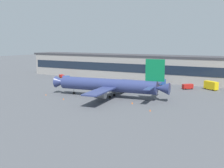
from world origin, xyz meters
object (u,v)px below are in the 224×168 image
object	(u,v)px
traffic_cone_0	(63,99)
traffic_cone_3	(46,95)
traffic_cone_2	(132,103)
catering_truck	(211,85)
traffic_cone_1	(150,110)
follow_me_car	(66,77)
baggage_tug	(94,80)
airliner	(109,85)
pushback_tractor	(62,76)
fuel_truck	(157,82)
crew_van	(187,86)

from	to	relation	value
traffic_cone_0	traffic_cone_3	xyz separation A→B (m)	(-12.32, 3.29, -0.00)
traffic_cone_3	traffic_cone_2	bearing A→B (deg)	4.73
catering_truck	traffic_cone_1	xyz separation A→B (m)	(-9.90, -53.88, -1.98)
follow_me_car	catering_truck	bearing A→B (deg)	1.67
baggage_tug	traffic_cone_0	size ratio (longest dim) A/B	6.48
catering_truck	airliner	bearing A→B (deg)	-130.63
airliner	traffic_cone_3	bearing A→B (deg)	-158.41
traffic_cone_1	pushback_tractor	bearing A→B (deg)	146.68
fuel_truck	traffic_cone_1	distance (m)	58.21
crew_van	traffic_cone_2	distance (m)	43.80
crew_van	follow_me_car	distance (m)	76.72
airliner	traffic_cone_2	xyz separation A→B (m)	(14.00, -6.99, -4.75)
airliner	follow_me_car	distance (m)	64.78
follow_me_car	traffic_cone_0	distance (m)	64.12
traffic_cone_0	traffic_cone_2	bearing A→B (deg)	13.40
pushback_tractor	traffic_cone_1	size ratio (longest dim) A/B	8.78
airliner	fuel_truck	bearing A→B (deg)	81.55
traffic_cone_1	traffic_cone_3	size ratio (longest dim) A/B	1.04
pushback_tractor	follow_me_car	world-z (taller)	follow_me_car
pushback_tractor	traffic_cone_1	distance (m)	99.70
catering_truck	baggage_tug	world-z (taller)	catering_truck
fuel_truck	crew_van	bearing A→B (deg)	-17.08
airliner	crew_van	size ratio (longest dim) A/B	9.80
fuel_truck	traffic_cone_2	world-z (taller)	fuel_truck
airliner	pushback_tractor	xyz separation A→B (m)	(-59.19, 40.55, -4.06)
airliner	traffic_cone_1	world-z (taller)	airliner
crew_van	pushback_tractor	bearing A→B (deg)	176.65
follow_me_car	traffic_cone_3	world-z (taller)	follow_me_car
airliner	follow_me_car	bearing A→B (deg)	144.97
follow_me_car	traffic_cone_2	size ratio (longest dim) A/B	6.50
follow_me_car	traffic_cone_0	xyz separation A→B (m)	(39.25, -50.70, -0.79)
fuel_truck	catering_truck	bearing A→B (deg)	-2.99
airliner	crew_van	world-z (taller)	airliner
follow_me_car	fuel_truck	xyz separation A→B (m)	(59.05, 4.00, 0.79)
baggage_tug	traffic_cone_1	world-z (taller)	baggage_tug
catering_truck	pushback_tractor	bearing A→B (deg)	179.46
fuel_truck	traffic_cone_0	size ratio (longest dim) A/B	14.39
airliner	crew_van	bearing A→B (deg)	56.35
pushback_tractor	fuel_truck	world-z (taller)	fuel_truck
pushback_tractor	traffic_cone_0	distance (m)	70.72
traffic_cone_1	airliner	bearing A→B (deg)	149.49
fuel_truck	traffic_cone_1	xyz separation A→B (m)	(18.01, -55.34, -1.57)
catering_truck	baggage_tug	bearing A→B (deg)	-175.83
baggage_tug	traffic_cone_3	bearing A→B (deg)	-84.58
crew_van	traffic_cone_1	xyz separation A→B (m)	(0.36, -49.91, -1.15)
follow_me_car	fuel_truck	bearing A→B (deg)	3.88
follow_me_car	traffic_cone_2	world-z (taller)	follow_me_car
traffic_cone_3	follow_me_car	bearing A→B (deg)	119.59
fuel_truck	baggage_tug	bearing A→B (deg)	-170.41
airliner	traffic_cone_1	bearing A→B (deg)	-30.51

